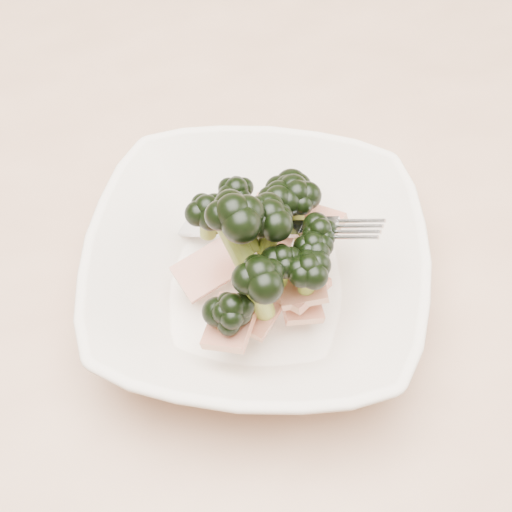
% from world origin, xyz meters
% --- Properties ---
extents(dining_table, '(1.20, 0.80, 0.75)m').
position_xyz_m(dining_table, '(0.00, 0.00, 0.65)').
color(dining_table, tan).
rests_on(dining_table, ground).
extents(broccoli_dish, '(0.33, 0.33, 0.13)m').
position_xyz_m(broccoli_dish, '(0.10, -0.06, 0.79)').
color(broccoli_dish, beige).
rests_on(broccoli_dish, dining_table).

